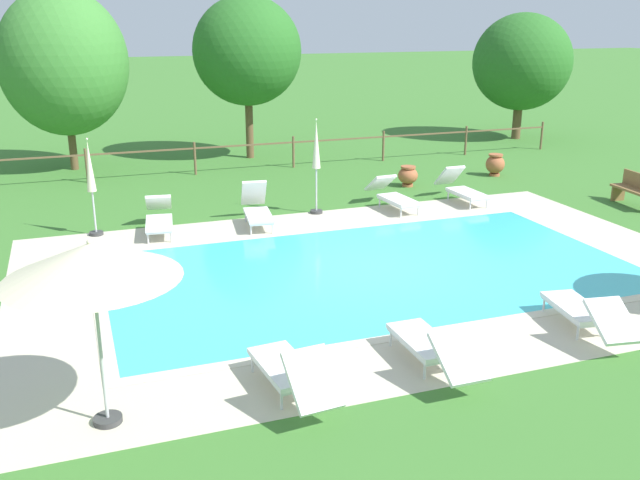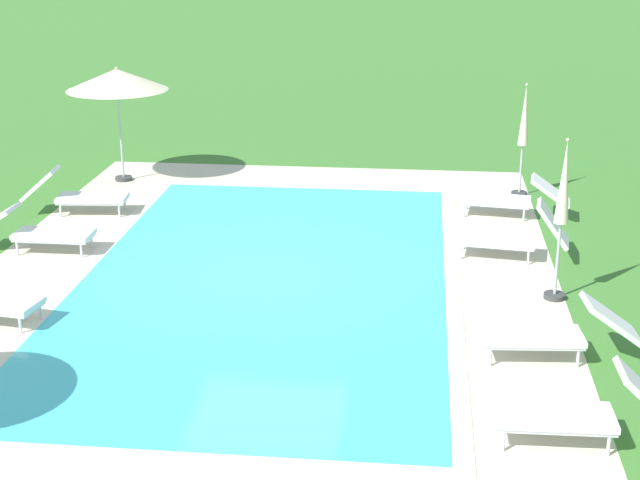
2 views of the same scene
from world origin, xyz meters
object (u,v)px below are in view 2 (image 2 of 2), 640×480
at_px(sun_lounger_north_end, 77,194).
at_px(sun_lounger_south_far, 511,198).
at_px(patio_umbrella_open_foreground, 117,80).
at_px(sun_lounger_south_near_corner, 580,411).
at_px(sun_lounger_south_mid, 37,231).
at_px(sun_lounger_north_near_steps, 555,332).
at_px(patio_umbrella_closed_row_west, 563,200).
at_px(patio_umbrella_closed_row_mid_east, 524,128).
at_px(sun_lounger_north_far, 512,236).

bearing_deg(sun_lounger_north_end, sun_lounger_south_far, 94.71).
relative_size(sun_lounger_south_far, patio_umbrella_open_foreground, 0.86).
bearing_deg(sun_lounger_south_near_corner, sun_lounger_south_mid, -123.12).
distance_m(sun_lounger_north_near_steps, sun_lounger_south_near_corner, 2.09).
xyz_separation_m(sun_lounger_south_mid, patio_umbrella_closed_row_west, (1.22, 8.45, 1.17)).
relative_size(sun_lounger_south_near_corner, patio_umbrella_closed_row_west, 0.80).
relative_size(sun_lounger_north_near_steps, sun_lounger_north_end, 1.02).
bearing_deg(patio_umbrella_open_foreground, patio_umbrella_closed_row_west, 55.51).
distance_m(sun_lounger_south_near_corner, patio_umbrella_closed_row_mid_east, 9.65).
bearing_deg(sun_lounger_north_near_steps, patio_umbrella_closed_row_mid_east, 178.31).
bearing_deg(sun_lounger_south_near_corner, sun_lounger_north_far, -177.45).
xyz_separation_m(sun_lounger_south_near_corner, sun_lounger_south_far, (-8.18, -0.09, -0.02)).
bearing_deg(patio_umbrella_open_foreground, sun_lounger_south_far, 78.01).
bearing_deg(sun_lounger_north_near_steps, sun_lounger_north_far, -176.38).
xyz_separation_m(sun_lounger_north_far, sun_lounger_south_mid, (0.49, -7.95, -0.03)).
height_order(sun_lounger_south_mid, patio_umbrella_closed_row_west, patio_umbrella_closed_row_west).
height_order(sun_lounger_south_far, patio_umbrella_closed_row_west, patio_umbrella_closed_row_west).
bearing_deg(sun_lounger_south_mid, sun_lounger_south_far, 109.16).
bearing_deg(sun_lounger_north_near_steps, sun_lounger_south_mid, -111.77).
xyz_separation_m(sun_lounger_south_far, patio_umbrella_closed_row_west, (4.04, 0.34, 1.16)).
height_order(sun_lounger_north_far, patio_umbrella_closed_row_west, patio_umbrella_closed_row_west).
relative_size(sun_lounger_north_end, sun_lounger_south_far, 0.97).
xyz_separation_m(sun_lounger_south_far, patio_umbrella_open_foreground, (-1.70, -8.01, 1.78)).
relative_size(sun_lounger_north_far, sun_lounger_south_far, 0.91).
height_order(sun_lounger_south_near_corner, patio_umbrella_closed_row_mid_east, patio_umbrella_closed_row_mid_east).
relative_size(sun_lounger_north_far, sun_lounger_south_mid, 0.93).
xyz_separation_m(sun_lounger_south_mid, sun_lounger_south_far, (-2.82, 8.12, 0.00)).
bearing_deg(sun_lounger_south_far, patio_umbrella_closed_row_west, 4.79).
height_order(sun_lounger_north_near_steps, sun_lounger_south_mid, sun_lounger_north_near_steps).
bearing_deg(patio_umbrella_closed_row_mid_east, patio_umbrella_open_foreground, -91.91).
distance_m(sun_lounger_south_near_corner, sun_lounger_south_far, 8.18).
distance_m(sun_lounger_south_near_corner, sun_lounger_south_mid, 9.80).
bearing_deg(patio_umbrella_closed_row_mid_east, sun_lounger_south_mid, -63.21).
distance_m(sun_lounger_north_far, sun_lounger_south_mid, 7.96).
bearing_deg(sun_lounger_south_mid, sun_lounger_north_near_steps, 68.23).
relative_size(sun_lounger_north_end, patio_umbrella_open_foreground, 0.83).
height_order(sun_lounger_north_end, sun_lounger_south_far, sun_lounger_north_end).
xyz_separation_m(sun_lounger_north_near_steps, sun_lounger_north_far, (-3.76, -0.24, 0.03)).
xyz_separation_m(patio_umbrella_open_foreground, patio_umbrella_closed_row_west, (5.74, 8.35, -0.61)).
distance_m(sun_lounger_south_near_corner, patio_umbrella_open_foreground, 12.90).
bearing_deg(sun_lounger_north_near_steps, sun_lounger_north_end, -123.32).
distance_m(sun_lounger_north_near_steps, sun_lounger_north_far, 3.77).
bearing_deg(sun_lounger_south_far, sun_lounger_north_near_steps, 0.65).
xyz_separation_m(sun_lounger_north_near_steps, sun_lounger_south_mid, (-3.27, -8.19, -0.01)).
height_order(sun_lounger_north_end, patio_umbrella_open_foreground, patio_umbrella_open_foreground).
bearing_deg(sun_lounger_north_end, sun_lounger_north_far, 78.30).
bearing_deg(patio_umbrella_closed_row_west, sun_lounger_north_near_steps, -7.47).
bearing_deg(sun_lounger_south_near_corner, sun_lounger_north_end, -132.25).
bearing_deg(sun_lounger_south_mid, patio_umbrella_closed_row_mid_east, 116.79).
xyz_separation_m(sun_lounger_south_near_corner, patio_umbrella_open_foreground, (-9.88, -8.11, 1.76)).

